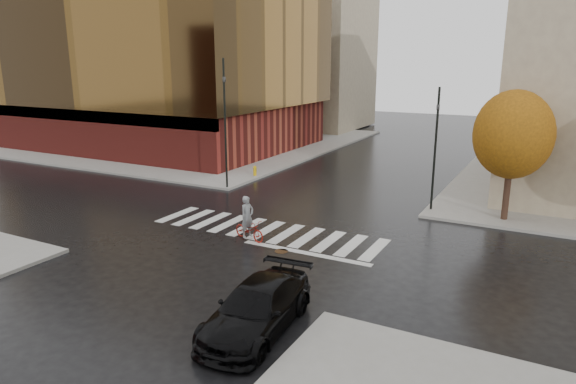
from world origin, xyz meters
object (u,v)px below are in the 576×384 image
(traffic_light_ne, at_px, (436,143))
(cyclist, at_px, (249,225))
(fire_hydrant, at_px, (255,170))
(sedan, at_px, (257,308))
(traffic_light_nw, at_px, (225,114))

(traffic_light_ne, bearing_deg, cyclist, 69.14)
(cyclist, relative_size, traffic_light_ne, 0.31)
(traffic_light_ne, bearing_deg, fire_hydrant, 4.75)
(sedan, xyz_separation_m, cyclist, (-4.60, 6.78, -0.03))
(cyclist, xyz_separation_m, traffic_light_ne, (6.34, 8.44, 3.09))
(fire_hydrant, bearing_deg, traffic_light_ne, -11.32)
(traffic_light_nw, xyz_separation_m, fire_hydrant, (-0.20, 3.70, -4.23))
(sedan, bearing_deg, cyclist, 119.69)
(sedan, xyz_separation_m, traffic_light_nw, (-10.85, 14.08, 4.04))
(sedan, bearing_deg, traffic_light_nw, 123.19)
(cyclist, height_order, traffic_light_ne, traffic_light_ne)
(cyclist, bearing_deg, traffic_light_ne, -21.64)
(cyclist, distance_m, traffic_light_nw, 10.44)
(traffic_light_ne, height_order, fire_hydrant, traffic_light_ne)
(cyclist, relative_size, fire_hydrant, 2.92)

